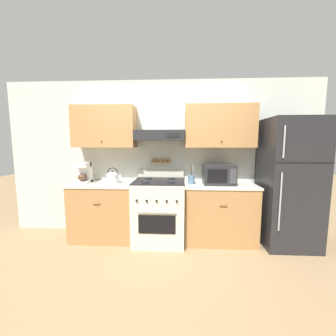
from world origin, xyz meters
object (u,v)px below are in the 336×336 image
object	(u,v)px
stove_range	(159,210)
tea_kettle	(113,177)
utensil_crock	(191,179)
microwave	(219,174)
coffee_maker	(84,172)
refrigerator	(288,183)

from	to	relation	value
stove_range	tea_kettle	xyz separation A→B (m)	(-0.73, 0.04, 0.51)
tea_kettle	utensil_crock	world-z (taller)	utensil_crock
stove_range	microwave	bearing A→B (deg)	3.65
microwave	coffee_maker	bearing A→B (deg)	179.60
stove_range	coffee_maker	bearing A→B (deg)	176.54
refrigerator	microwave	xyz separation A→B (m)	(-1.01, 0.06, 0.11)
refrigerator	tea_kettle	world-z (taller)	refrigerator
tea_kettle	microwave	bearing A→B (deg)	0.62
stove_range	coffee_maker	world-z (taller)	coffee_maker
stove_range	utensil_crock	size ratio (longest dim) A/B	3.70
refrigerator	microwave	bearing A→B (deg)	176.37
tea_kettle	utensil_crock	size ratio (longest dim) A/B	0.88
stove_range	utensil_crock	bearing A→B (deg)	4.66
tea_kettle	microwave	distance (m)	1.65
tea_kettle	coffee_maker	bearing A→B (deg)	176.10
coffee_maker	stove_range	bearing A→B (deg)	-3.46
microwave	utensil_crock	bearing A→B (deg)	-177.56
stove_range	utensil_crock	world-z (taller)	utensil_crock
utensil_crock	stove_range	bearing A→B (deg)	-175.34
coffee_maker	utensil_crock	world-z (taller)	coffee_maker
refrigerator	microwave	size ratio (longest dim) A/B	4.00
microwave	tea_kettle	bearing A→B (deg)	-179.38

